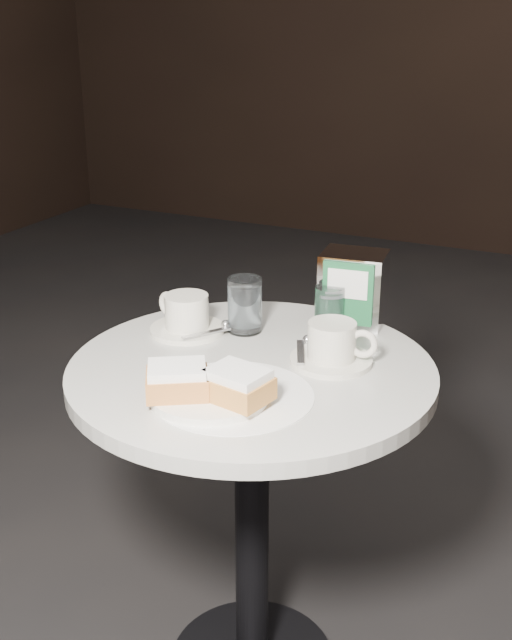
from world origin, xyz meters
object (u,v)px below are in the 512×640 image
at_px(beignet_plate, 208,388).
at_px(coffee_cup_left, 187,316).
at_px(water_glass_left, 245,306).
at_px(napkin_dispenser, 353,288).
at_px(cafe_table, 252,456).
at_px(coffee_cup_right, 332,346).
at_px(water_glass_right, 329,310).

xyz_separation_m(beignet_plate, coffee_cup_left, (-0.19, 0.26, 0.01)).
bearing_deg(water_glass_left, beignet_plate, -75.00).
bearing_deg(beignet_plate, coffee_cup_left, 126.44).
bearing_deg(coffee_cup_left, beignet_plate, -34.68).
bearing_deg(napkin_dispenser, beignet_plate, -109.15).
height_order(coffee_cup_left, water_glass_left, water_glass_left).
bearing_deg(coffee_cup_left, napkin_dispenser, 52.80).
height_order(water_glass_left, napkin_dispenser, napkin_dispenser).
bearing_deg(cafe_table, napkin_dispenser, 71.13).
bearing_deg(napkin_dispenser, water_glass_left, -149.38).
xyz_separation_m(beignet_plate, coffee_cup_right, (0.14, 0.24, 0.01)).
xyz_separation_m(water_glass_right, napkin_dispenser, (0.03, 0.07, 0.03)).
distance_m(coffee_cup_left, napkin_dispenser, 0.36).
bearing_deg(coffee_cup_left, water_glass_left, 46.32).
xyz_separation_m(beignet_plate, napkin_dispenser, (0.10, 0.46, 0.05)).
relative_size(beignet_plate, napkin_dispenser, 1.63).
bearing_deg(beignet_plate, water_glass_right, 79.13).
bearing_deg(beignet_plate, coffee_cup_right, 60.65).
height_order(beignet_plate, coffee_cup_left, coffee_cup_left).
xyz_separation_m(coffee_cup_left, napkin_dispenser, (0.29, 0.20, 0.04)).
bearing_deg(beignet_plate, cafe_table, 89.31).
relative_size(coffee_cup_left, napkin_dispenser, 1.27).
distance_m(water_glass_right, napkin_dispenser, 0.08).
bearing_deg(coffee_cup_left, cafe_table, -6.78).
distance_m(beignet_plate, water_glass_right, 0.40).
distance_m(cafe_table, water_glass_right, 0.34).
distance_m(cafe_table, coffee_cup_right, 0.28).
height_order(cafe_table, coffee_cup_right, coffee_cup_right).
relative_size(beignet_plate, water_glass_left, 2.18).
bearing_deg(cafe_table, coffee_cup_right, 29.28).
xyz_separation_m(water_glass_left, water_glass_right, (0.16, 0.07, -0.01)).
bearing_deg(napkin_dispenser, water_glass_right, -117.73).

